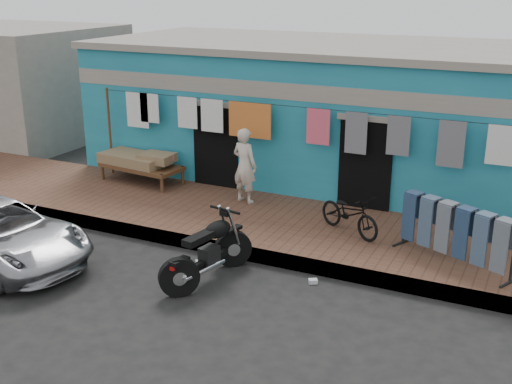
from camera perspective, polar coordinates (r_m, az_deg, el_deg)
name	(u,v)px	position (r m, az deg, el deg)	size (l,w,h in m)	color
ground	(202,296)	(10.39, -4.83, -9.22)	(80.00, 80.00, 0.00)	black
sidewalk	(278,226)	(12.77, 1.94, -3.07)	(28.00, 3.00, 0.25)	brown
curb	(245,253)	(11.56, -0.97, -5.46)	(28.00, 0.10, 0.25)	gray
building	(344,113)	(15.92, 7.83, 7.00)	(12.20, 5.20, 3.36)	#1F7289
neighbor_left	(10,82)	(21.89, -21.05, 9.12)	(6.00, 5.00, 3.40)	#9E9384
clothesline	(285,128)	(13.52, 2.57, 5.70)	(10.06, 0.06, 2.10)	brown
seated_person	(245,165)	(13.55, -1.01, 2.38)	(0.58, 0.39, 1.61)	beige
bicycle	(350,209)	(12.08, 8.35, -1.52)	(0.52, 1.47, 0.95)	black
motorcycle	(207,249)	(10.66, -4.38, -5.08)	(0.92, 1.83, 1.13)	black
charpoy	(142,167)	(15.26, -10.13, 2.17)	(2.16, 1.20, 0.70)	brown
jeans_rack	(455,233)	(11.22, 17.30, -3.49)	(2.18, 1.32, 1.06)	black
litter_a	(202,263)	(11.41, -4.84, -6.32)	(0.20, 0.16, 0.09)	silver
litter_b	(313,281)	(10.79, 5.09, -7.90)	(0.14, 0.11, 0.07)	silver
litter_c	(205,260)	(11.55, -4.59, -6.02)	(0.20, 0.16, 0.08)	silver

